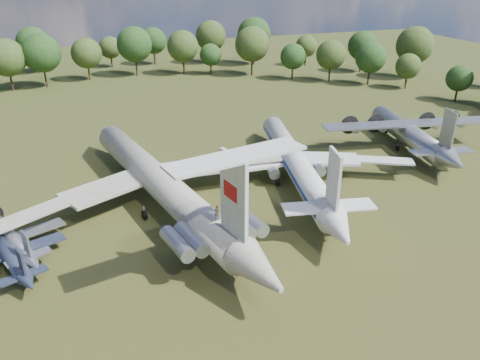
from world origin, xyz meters
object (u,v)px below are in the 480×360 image
object	(u,v)px
il62_airliner	(160,188)
an12_transport	(408,136)
person_on_il62	(217,212)
tu104_jet	(295,167)
small_prop_northwest	(13,243)
small_prop_west	(10,258)

from	to	relation	value
il62_airliner	an12_transport	world-z (taller)	il62_airliner
an12_transport	person_on_il62	size ratio (longest dim) A/B	19.91
tu104_jet	small_prop_northwest	bearing A→B (deg)	-158.80
small_prop_west	il62_airliner	bearing A→B (deg)	5.34
an12_transport	small_prop_west	size ratio (longest dim) A/B	2.05
an12_transport	small_prop_west	bearing A→B (deg)	-155.41
il62_airliner	small_prop_west	bearing A→B (deg)	-167.02
il62_airliner	tu104_jet	xyz separation A→B (m)	(21.02, 1.22, -0.40)
an12_transport	small_prop_northwest	world-z (taller)	an12_transport
tu104_jet	person_on_il62	distance (m)	24.69
small_prop_northwest	person_on_il62	xyz separation A→B (m)	(21.89, -10.13, 5.33)
small_prop_west	small_prop_northwest	world-z (taller)	small_prop_northwest
tu104_jet	small_prop_northwest	size ratio (longest dim) A/B	2.87
tu104_jet	person_on_il62	xyz separation A→B (m)	(-17.56, -16.85, 4.13)
small_prop_west	person_on_il62	world-z (taller)	person_on_il62
il62_airliner	small_prop_northwest	size ratio (longest dim) A/B	3.40
small_prop_west	small_prop_northwest	size ratio (longest dim) A/B	0.99
person_on_il62	small_prop_west	bearing A→B (deg)	-31.62
an12_transport	person_on_il62	xyz separation A→B (m)	(-42.94, -23.05, 4.31)
person_on_il62	tu104_jet	bearing A→B (deg)	-150.42
person_on_il62	an12_transport	bearing A→B (deg)	-166.01
il62_airliner	small_prop_northwest	xyz separation A→B (m)	(-18.44, -5.51, -1.60)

